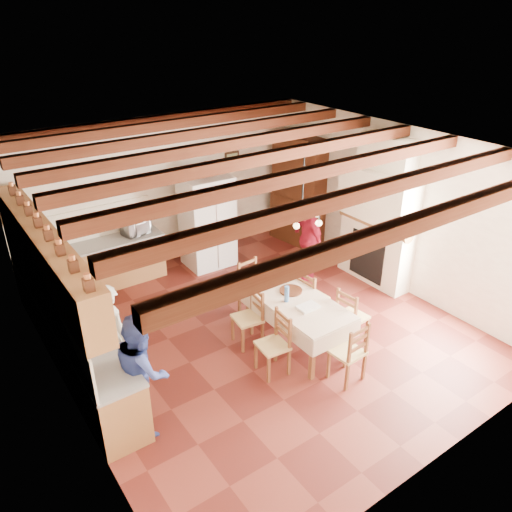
{
  "coord_description": "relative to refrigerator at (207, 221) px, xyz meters",
  "views": [
    {
      "loc": [
        -3.95,
        -5.44,
        4.8
      ],
      "look_at": [
        0.1,
        0.3,
        1.25
      ],
      "focal_mm": 35.0,
      "sensor_mm": 36.0,
      "label": 1
    }
  ],
  "objects": [
    {
      "name": "person_woman_blue",
      "position": [
        -2.86,
        -3.33,
        -0.13
      ],
      "size": [
        0.81,
        0.92,
        1.6
      ],
      "primitive_type": "imported",
      "rotation": [
        0.0,
        0.0,
        1.28
      ],
      "color": "navy",
      "rests_on": "floor"
    },
    {
      "name": "countertop_back",
      "position": [
        -2.1,
        0.32,
        -0.05
      ],
      "size": [
        2.34,
        0.62,
        0.04
      ],
      "primitive_type": "cube",
      "color": "gray",
      "rests_on": "lower_cabinets_back"
    },
    {
      "name": "person_man",
      "position": [
        -2.92,
        -2.5,
        -0.12
      ],
      "size": [
        0.56,
        0.69,
        1.63
      ],
      "primitive_type": "imported",
      "rotation": [
        0.0,
        0.0,
        1.9
      ],
      "color": "beige",
      "rests_on": "floor"
    },
    {
      "name": "fireplace",
      "position": [
        2.17,
        -2.43,
        0.47
      ],
      "size": [
        0.56,
        1.6,
        2.8
      ],
      "primitive_type": null,
      "color": "beige",
      "rests_on": "ground"
    },
    {
      "name": "floor",
      "position": [
        -0.55,
        -2.63,
        -0.94
      ],
      "size": [
        6.0,
        6.5,
        0.02
      ],
      "primitive_type": "cube",
      "color": "#4F1813",
      "rests_on": "ground"
    },
    {
      "name": "backsplash_left",
      "position": [
        -3.54,
        -1.58,
        0.27
      ],
      "size": [
        0.03,
        4.3,
        0.6
      ],
      "primitive_type": "cube",
      "color": "white",
      "rests_on": "ground"
    },
    {
      "name": "chandelier",
      "position": [
        -0.26,
        -3.16,
        1.32
      ],
      "size": [
        0.47,
        0.47,
        0.03
      ],
      "primitive_type": "torus",
      "color": "black",
      "rests_on": "ground"
    },
    {
      "name": "chair_left_near",
      "position": [
        -0.99,
        -3.5,
        -0.45
      ],
      "size": [
        0.44,
        0.46,
        0.96
      ],
      "primitive_type": null,
      "rotation": [
        0.0,
        0.0,
        -1.67
      ],
      "color": "brown",
      "rests_on": "floor"
    },
    {
      "name": "wall_back",
      "position": [
        -0.55,
        0.63,
        0.57
      ],
      "size": [
        6.0,
        0.02,
        3.0
      ],
      "primitive_type": "cube",
      "color": "beige",
      "rests_on": "ground"
    },
    {
      "name": "refrigerator",
      "position": [
        0.0,
        0.0,
        0.0
      ],
      "size": [
        0.95,
        0.79,
        1.86
      ],
      "primitive_type": "cube",
      "rotation": [
        0.0,
        0.0,
        -0.03
      ],
      "color": "silver",
      "rests_on": "floor"
    },
    {
      "name": "microwave",
      "position": [
        -1.36,
        0.32,
        0.11
      ],
      "size": [
        0.56,
        0.44,
        0.28
      ],
      "primitive_type": "imported",
      "rotation": [
        0.0,
        0.0,
        0.21
      ],
      "color": "silver",
      "rests_on": "countertop_back"
    },
    {
      "name": "wall_picture",
      "position": [
        1.0,
        0.6,
        0.92
      ],
      "size": [
        0.34,
        0.03,
        0.42
      ],
      "primitive_type": "cube",
      "color": "black",
      "rests_on": "ground"
    },
    {
      "name": "chair_right_near",
      "position": [
        0.47,
        -3.62,
        -0.45
      ],
      "size": [
        0.44,
        0.45,
        0.96
      ],
      "primitive_type": null,
      "rotation": [
        0.0,
        0.0,
        1.66
      ],
      "color": "brown",
      "rests_on": "floor"
    },
    {
      "name": "fridge_vase",
      "position": [
        0.02,
        0.0,
        1.08
      ],
      "size": [
        0.28,
        0.28,
        0.3
      ],
      "primitive_type": "imported",
      "rotation": [
        0.0,
        0.0,
        -0.0
      ],
      "color": "#341B0C",
      "rests_on": "refrigerator"
    },
    {
      "name": "countertop_left",
      "position": [
        -3.25,
        -1.58,
        -0.05
      ],
      "size": [
        0.62,
        4.3,
        0.04
      ],
      "primitive_type": "cube",
      "color": "gray",
      "rests_on": "lower_cabinets_left"
    },
    {
      "name": "lower_cabinets_back",
      "position": [
        -2.1,
        0.32,
        -0.5
      ],
      "size": [
        2.3,
        0.6,
        0.86
      ],
      "primitive_type": "cube",
      "color": "brown",
      "rests_on": "ground"
    },
    {
      "name": "ceiling",
      "position": [
        -0.55,
        -2.63,
        2.08
      ],
      "size": [
        6.0,
        6.5,
        0.02
      ],
      "primitive_type": "cube",
      "color": "white",
      "rests_on": "ground"
    },
    {
      "name": "chair_left_far",
      "position": [
        -0.9,
        -2.72,
        -0.45
      ],
      "size": [
        0.45,
        0.47,
        0.96
      ],
      "primitive_type": null,
      "rotation": [
        0.0,
        0.0,
        -1.7
      ],
      "color": "brown",
      "rests_on": "floor"
    },
    {
      "name": "wall_left",
      "position": [
        -3.56,
        -2.63,
        0.57
      ],
      "size": [
        0.02,
        6.5,
        3.0
      ],
      "primitive_type": "cube",
      "color": "beige",
      "rests_on": "ground"
    },
    {
      "name": "backsplash_back",
      "position": [
        -2.1,
        0.61,
        0.27
      ],
      "size": [
        2.3,
        0.03,
        0.6
      ],
      "primitive_type": "cube",
      "color": "white",
      "rests_on": "ground"
    },
    {
      "name": "chair_end_near",
      "position": [
        -0.22,
        -4.22,
        -0.45
      ],
      "size": [
        0.45,
        0.43,
        0.96
      ],
      "primitive_type": null,
      "rotation": [
        0.0,
        0.0,
        3.21
      ],
      "color": "brown",
      "rests_on": "floor"
    },
    {
      "name": "wall_front",
      "position": [
        -0.55,
        -5.89,
        0.57
      ],
      "size": [
        6.0,
        0.02,
        3.0
      ],
      "primitive_type": "cube",
      "color": "beige",
      "rests_on": "ground"
    },
    {
      "name": "ceiling_beams",
      "position": [
        -0.55,
        -2.63,
        1.98
      ],
      "size": [
        6.0,
        6.3,
        0.16
      ],
      "primitive_type": null,
      "color": "#3C170C",
      "rests_on": "ground"
    },
    {
      "name": "upper_cabinets",
      "position": [
        -3.38,
        -1.58,
        0.92
      ],
      "size": [
        0.35,
        4.2,
        0.7
      ],
      "primitive_type": "cube",
      "color": "brown",
      "rests_on": "ground"
    },
    {
      "name": "chair_end_far",
      "position": [
        -0.3,
        -2.04,
        -0.45
      ],
      "size": [
        0.45,
        0.43,
        0.96
      ],
      "primitive_type": null,
      "rotation": [
        0.0,
        0.0,
        0.08
      ],
      "color": "brown",
      "rests_on": "floor"
    },
    {
      "name": "hutch",
      "position": [
        2.2,
        -0.21,
        0.26
      ],
      "size": [
        0.73,
        1.38,
        2.38
      ],
      "primitive_type": null,
      "rotation": [
        0.0,
        0.0,
        0.14
      ],
      "color": "#341B0C",
      "rests_on": "floor"
    },
    {
      "name": "lower_cabinets_left",
      "position": [
        -3.25,
        -1.58,
        -0.5
      ],
      "size": [
        0.6,
        4.3,
        0.86
      ],
      "primitive_type": "cube",
      "color": "brown",
      "rests_on": "ground"
    },
    {
      "name": "chair_right_far",
      "position": [
        0.35,
        -2.83,
        -0.45
      ],
      "size": [
        0.42,
        0.44,
        0.96
      ],
      "primitive_type": null,
      "rotation": [
        0.0,
        0.0,
        1.63
      ],
      "color": "brown",
      "rests_on": "floor"
    },
    {
      "name": "dining_table",
      "position": [
        -0.26,
        -3.16,
        -0.24
      ],
      "size": [
        0.9,
        1.76,
        0.77
      ],
      "rotation": [
        0.0,
        0.0,
        -0.0
      ],
      "color": "#EEE6CE",
      "rests_on": "floor"
    },
    {
      "name": "person_woman_red",
      "position": [
        1.29,
        -1.59,
        -0.14
      ],
      "size": [
        0.54,
        0.98,
        1.57
      ],
      "primitive_type": "imported",
      "rotation": [
        0.0,
        0.0,
        -1.75
      ],
      "color": "#A4142B",
      "rests_on": "floor"
    },
    {
      "name": "wall_right",
      "position": [
        2.46,
        -2.63,
        0.57
      ],
      "size": [
        0.02,
        6.5,
        3.0
      ],
      "primitive_type": "cube",
      "color": "beige",
      "rests_on": "ground"
    }
  ]
}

